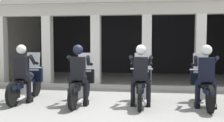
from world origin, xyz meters
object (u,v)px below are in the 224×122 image
(motorcycle_far_left, at_px, (27,83))
(motorcycle_far_right, at_px, (203,86))
(police_officer_far_left, at_px, (22,68))
(police_officer_center_left, at_px, (78,70))
(police_officer_far_right, at_px, (206,71))
(motorcycle_center_right, at_px, (141,85))
(police_officer_center_right, at_px, (141,70))
(motorcycle_center_left, at_px, (81,85))

(motorcycle_far_left, distance_m, motorcycle_far_right, 4.84)
(police_officer_far_left, xyz_separation_m, police_officer_center_left, (1.61, -0.14, 0.00))
(motorcycle_far_right, xyz_separation_m, police_officer_far_right, (-0.00, -0.28, 0.44))
(motorcycle_far_left, distance_m, police_officer_far_left, 0.52)
(police_officer_center_left, xyz_separation_m, motorcycle_center_right, (1.62, 0.42, -0.44))
(police_officer_far_right, bearing_deg, motorcycle_center_right, 172.87)
(police_officer_far_left, relative_size, police_officer_center_right, 1.00)
(motorcycle_center_left, distance_m, police_officer_far_right, 3.26)
(motorcycle_far_left, height_order, police_officer_center_left, police_officer_center_left)
(police_officer_center_left, relative_size, police_officer_center_right, 1.00)
(motorcycle_center_right, height_order, motorcycle_far_right, same)
(motorcycle_center_left, xyz_separation_m, motorcycle_far_right, (3.23, 0.13, 0.00))
(motorcycle_center_right, relative_size, motorcycle_far_right, 1.00)
(motorcycle_far_left, xyz_separation_m, motorcycle_center_left, (1.61, -0.14, 0.00))
(motorcycle_center_left, distance_m, motorcycle_far_right, 3.23)
(motorcycle_far_left, distance_m, police_officer_center_left, 1.72)
(motorcycle_center_right, bearing_deg, motorcycle_center_left, 179.00)
(motorcycle_far_left, bearing_deg, police_officer_center_right, -7.43)
(motorcycle_far_left, bearing_deg, police_officer_far_left, -92.62)
(police_officer_center_left, bearing_deg, motorcycle_far_right, 4.25)
(motorcycle_center_right, distance_m, police_officer_far_right, 1.70)
(police_officer_center_right, xyz_separation_m, motorcycle_far_right, (1.62, 0.28, -0.44))
(motorcycle_far_left, height_order, motorcycle_center_right, same)
(motorcycle_center_left, relative_size, police_officer_center_right, 1.29)
(motorcycle_center_right, bearing_deg, police_officer_center_left, -171.26)
(motorcycle_far_left, distance_m, police_officer_far_right, 4.87)
(motorcycle_far_left, relative_size, motorcycle_center_right, 1.00)
(police_officer_center_right, bearing_deg, police_officer_far_left, 174.12)
(police_officer_far_left, height_order, police_officer_center_left, same)
(police_officer_far_right, bearing_deg, police_officer_far_left, -177.04)
(police_officer_far_left, distance_m, motorcycle_center_right, 3.27)
(police_officer_far_left, xyz_separation_m, police_officer_far_right, (4.84, -0.01, 0.00))
(motorcycle_far_left, distance_m, motorcycle_center_left, 1.62)
(motorcycle_far_right, bearing_deg, motorcycle_center_right, -177.17)
(police_officer_center_right, height_order, motorcycle_far_right, police_officer_center_right)
(police_officer_far_left, height_order, motorcycle_center_left, police_officer_far_left)
(motorcycle_far_left, xyz_separation_m, police_officer_center_right, (3.23, -0.29, 0.44))
(motorcycle_far_left, bearing_deg, motorcycle_center_left, -7.29)
(motorcycle_center_right, bearing_deg, police_officer_center_right, -96.08)
(police_officer_center_right, bearing_deg, motorcycle_far_left, 169.10)
(police_officer_center_right, distance_m, motorcycle_far_right, 1.70)
(motorcycle_center_right, height_order, police_officer_center_right, police_officer_center_right)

